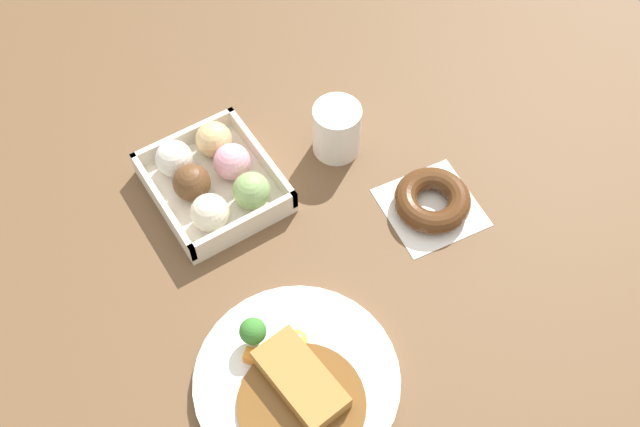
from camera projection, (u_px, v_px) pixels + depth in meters
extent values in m
plane|color=brown|center=(287.00, 288.00, 0.98)|extent=(1.60, 1.60, 0.00)
cylinder|color=white|center=(297.00, 381.00, 0.91)|extent=(0.25, 0.25, 0.02)
cylinder|color=brown|center=(302.00, 404.00, 0.88)|extent=(0.15, 0.15, 0.01)
cube|color=#A87538|center=(301.00, 379.00, 0.88)|extent=(0.13, 0.07, 0.02)
cylinder|color=white|center=(296.00, 343.00, 0.92)|extent=(0.06, 0.06, 0.00)
ellipsoid|color=yellow|center=(296.00, 340.00, 0.91)|extent=(0.03, 0.03, 0.02)
cylinder|color=#8CB766|center=(254.00, 338.00, 0.92)|extent=(0.01, 0.01, 0.02)
sphere|color=#387A2D|center=(253.00, 331.00, 0.90)|extent=(0.03, 0.03, 0.03)
cube|color=orange|center=(251.00, 356.00, 0.91)|extent=(0.02, 0.02, 0.02)
cube|color=beige|center=(215.00, 189.00, 1.07)|extent=(0.19, 0.17, 0.01)
cube|color=beige|center=(184.00, 138.00, 1.09)|extent=(0.01, 0.17, 0.03)
cube|color=beige|center=(244.00, 225.00, 1.01)|extent=(0.01, 0.17, 0.03)
cube|color=beige|center=(163.00, 205.00, 1.02)|extent=(0.19, 0.01, 0.03)
cube|color=beige|center=(262.00, 156.00, 1.07)|extent=(0.19, 0.01, 0.03)
sphere|color=silver|center=(174.00, 159.00, 1.05)|extent=(0.05, 0.05, 0.05)
sphere|color=brown|center=(192.00, 183.00, 1.03)|extent=(0.05, 0.05, 0.05)
sphere|color=#EFE5C6|center=(210.00, 213.00, 1.00)|extent=(0.05, 0.05, 0.05)
sphere|color=#DBB77A|center=(214.00, 140.00, 1.07)|extent=(0.05, 0.05, 0.05)
sphere|color=pink|center=(232.00, 162.00, 1.05)|extent=(0.05, 0.05, 0.05)
sphere|color=#84A860|center=(251.00, 191.00, 1.02)|extent=(0.05, 0.05, 0.05)
cube|color=white|center=(429.00, 205.00, 1.06)|extent=(0.14, 0.14, 0.00)
torus|color=#4C2B14|center=(430.00, 198.00, 1.04)|extent=(0.11, 0.11, 0.03)
cylinder|color=silver|center=(337.00, 130.00, 1.08)|extent=(0.07, 0.07, 0.08)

